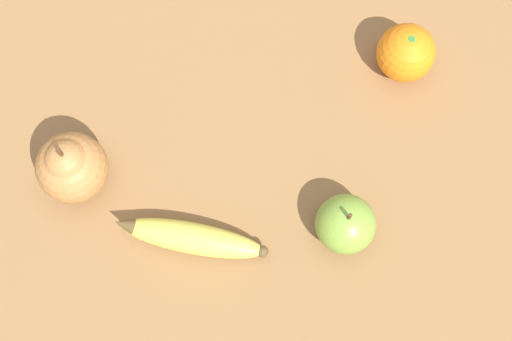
{
  "coord_description": "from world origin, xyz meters",
  "views": [
    {
      "loc": [
        0.25,
        0.21,
        0.82
      ],
      "look_at": [
        0.03,
        0.1,
        0.03
      ],
      "focal_mm": 50.0,
      "sensor_mm": 36.0,
      "label": 1
    }
  ],
  "objects": [
    {
      "name": "ground_plane",
      "position": [
        0.0,
        0.0,
        0.0
      ],
      "size": [
        3.0,
        3.0,
        0.0
      ],
      "primitive_type": "plane",
      "color": "olive"
    },
    {
      "name": "pear",
      "position": [
        0.13,
        -0.09,
        0.05
      ],
      "size": [
        0.08,
        0.08,
        0.1
      ],
      "color": "#B2753D",
      "rests_on": "ground_plane"
    },
    {
      "name": "banana",
      "position": [
        0.14,
        0.06,
        0.02
      ],
      "size": [
        0.08,
        0.18,
        0.04
      ],
      "rotation": [
        0.0,
        0.0,
        5.0
      ],
      "color": "#DBCC4C",
      "rests_on": "ground_plane"
    },
    {
      "name": "orange",
      "position": [
        -0.18,
        0.19,
        0.04
      ],
      "size": [
        0.07,
        0.07,
        0.07
      ],
      "color": "orange",
      "rests_on": "ground_plane"
    },
    {
      "name": "apple",
      "position": [
        0.05,
        0.22,
        0.03
      ],
      "size": [
        0.07,
        0.07,
        0.08
      ],
      "color": "olive",
      "rests_on": "ground_plane"
    }
  ]
}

